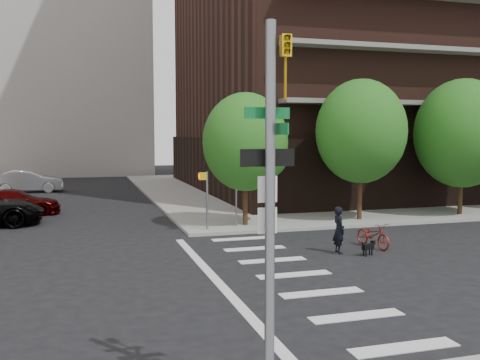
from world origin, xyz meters
TOP-DOWN VIEW (x-y plane):
  - ground at (0.00, 0.00)m, footprint 120.00×120.00m
  - sidewalk_ne at (20.50, 23.50)m, footprint 39.00×33.00m
  - crosswalk at (2.21, -0.00)m, footprint 3.85×13.00m
  - tree_a at (4.00, 8.50)m, footprint 4.00×4.00m
  - tree_b at (10.00, 8.50)m, footprint 4.50×4.50m
  - tree_c at (16.00, 8.50)m, footprint 5.00×5.00m
  - traffic_signal at (-0.47, -7.49)m, footprint 0.90×0.75m
  - pedestrian_signal at (2.32, 7.92)m, footprint 2.18×0.67m
  - parked_car_maroon at (-6.93, 15.89)m, footprint 1.98×4.85m
  - parked_car_silver at (-7.31, 27.81)m, footprint 2.02×5.19m
  - scooter at (7.50, 2.91)m, footprint 0.94×1.98m
  - dog_walker at (5.76, 2.40)m, footprint 0.66×0.45m
  - dog at (6.62, 1.73)m, footprint 0.62×0.36m

SIDE VIEW (x-z plane):
  - ground at x=0.00m, z-range 0.00..0.00m
  - crosswalk at x=2.21m, z-range 0.00..0.01m
  - sidewalk_ne at x=20.50m, z-range 0.00..0.15m
  - dog at x=6.62m, z-range 0.07..0.59m
  - scooter at x=7.50m, z-range 0.00..1.00m
  - parked_car_maroon at x=-6.93m, z-range 0.00..1.41m
  - parked_car_silver at x=-7.31m, z-range 0.00..1.68m
  - dog_walker at x=5.76m, z-range 0.00..1.74m
  - pedestrian_signal at x=2.32m, z-range 0.55..3.15m
  - traffic_signal at x=-0.47m, z-range -0.30..5.70m
  - tree_a at x=4.00m, z-range 1.09..6.99m
  - tree_c at x=16.00m, z-range 1.05..7.85m
  - tree_b at x=10.00m, z-range 1.22..7.87m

